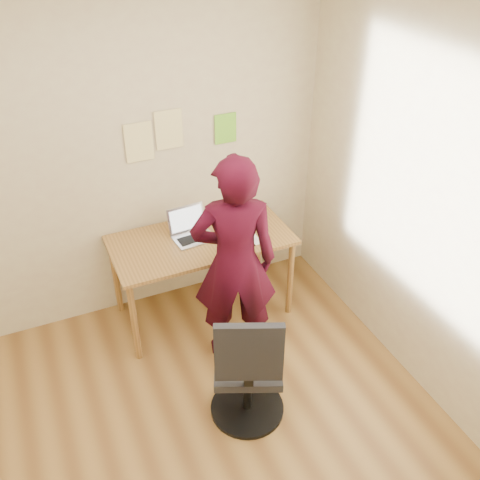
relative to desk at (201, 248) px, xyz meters
name	(u,v)px	position (x,y,z in m)	size (l,w,h in m)	color
room	(179,306)	(-0.60, -1.38, 0.70)	(3.58, 3.58, 2.78)	brown
desk	(201,248)	(0.00, 0.00, 0.00)	(1.40, 0.70, 0.74)	olive
laptop	(191,231)	(-0.06, 0.06, 0.14)	(0.33, 0.30, 0.22)	silver
paper_sheet	(242,236)	(0.31, -0.10, 0.09)	(0.22, 0.31, 0.00)	white
phone	(247,243)	(0.30, -0.21, 0.09)	(0.10, 0.15, 0.01)	black
wall_note_left	(139,142)	(-0.32, 0.36, 0.81)	(0.21, 0.00, 0.30)	#F2E090
wall_note_mid	(169,130)	(-0.09, 0.36, 0.87)	(0.21, 0.00, 0.30)	#F2E090
wall_note_right	(226,129)	(0.37, 0.36, 0.80)	(0.18, 0.00, 0.24)	#75CE2E
office_chair	(248,375)	(-0.12, -1.14, -0.24)	(0.56, 0.57, 0.97)	black
person	(235,263)	(0.07, -0.51, 0.18)	(0.60, 0.40, 1.66)	#350715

